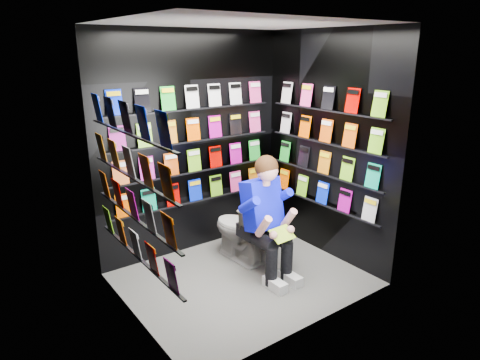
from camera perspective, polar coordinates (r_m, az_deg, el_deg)
floor at (r=4.74m, az=0.37°, el=-13.05°), size 2.40×2.40×0.00m
ceiling at (r=4.10m, az=0.44°, el=20.19°), size 2.40×2.40×0.00m
wall_back at (r=5.05m, az=-6.36°, el=4.68°), size 2.40×0.04×2.60m
wall_front at (r=3.51m, az=10.13°, el=-1.10°), size 2.40×0.04×2.60m
wall_left at (r=3.68m, az=-14.83°, el=-0.57°), size 0.04×2.00×2.60m
wall_right at (r=5.02m, az=11.54°, el=4.35°), size 0.04×2.00×2.60m
comics_back at (r=5.02m, az=-6.19°, el=4.67°), size 2.10×0.06×1.37m
comics_left at (r=3.69m, az=-14.40°, el=-0.41°), size 0.06×1.70×1.37m
comics_right at (r=5.00m, az=11.31°, el=4.37°), size 0.06×1.70×1.37m
toilet at (r=4.99m, az=-0.00°, el=-6.64°), size 0.46×0.77×0.73m
longbox at (r=5.05m, az=4.30°, el=-9.03°), size 0.27×0.44×0.32m
longbox_lid at (r=4.97m, az=4.35°, el=-7.21°), size 0.29×0.47×0.03m
reader at (r=4.56m, az=2.81°, el=-3.34°), size 0.59×0.83×1.48m
held_comic at (r=4.39m, az=5.65°, el=-7.19°), size 0.27×0.17×0.11m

